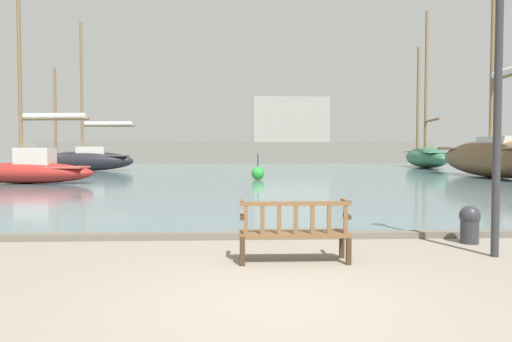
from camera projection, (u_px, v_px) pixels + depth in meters
name	position (u px, v px, depth m)	size (l,w,h in m)	color
ground_plane	(277.00, 301.00, 5.45)	(160.00, 160.00, 0.00)	gray
harbor_water	(239.00, 166.00, 49.37)	(100.00, 80.00, 0.08)	slate
quay_edge_kerb	(259.00, 235.00, 9.29)	(40.00, 0.30, 0.12)	#675F54
park_bench	(294.00, 231.00, 7.33)	(1.60, 0.52, 0.92)	#3D2A19
sailboat_nearest_port	(26.00, 167.00, 23.26)	(7.89, 2.46, 9.66)	maroon
sailboat_distant_harbor	(494.00, 154.00, 28.31)	(2.73, 13.63, 16.02)	brown
sailboat_outer_starboard	(85.00, 158.00, 37.20)	(8.57, 2.46, 10.99)	black
sailboat_centre_channel	(426.00, 155.00, 43.53)	(4.24, 13.13, 13.62)	#2D6647
mooring_bollard	(470.00, 223.00, 8.82)	(0.36, 0.36, 0.67)	#2D2D33
lamp_post	(498.00, 83.00, 7.63)	(0.28, 0.28, 4.45)	#2D2D33
channel_buoy	(258.00, 173.00, 26.16)	(0.68, 0.68, 1.38)	green
far_breakwater	(251.00, 145.00, 57.68)	(45.17, 2.40, 7.72)	slate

